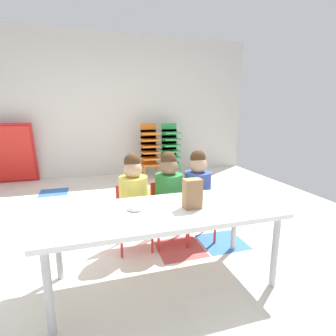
{
  "coord_description": "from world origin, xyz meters",
  "views": [
    {
      "loc": [
        -0.34,
        -2.61,
        1.31
      ],
      "look_at": [
        0.27,
        -0.63,
        0.84
      ],
      "focal_mm": 28.24,
      "sensor_mm": 36.0,
      "label": 1
    }
  ],
  "objects_px": {
    "seated_child_far_right": "(197,187)",
    "paper_plate_near_edge": "(136,210)",
    "donut_powdered_on_plate": "(136,208)",
    "folded_activity_table": "(8,154)",
    "craft_table": "(164,216)",
    "seated_child_middle_seat": "(169,190)",
    "paper_bag_brown": "(192,194)",
    "kid_chair_green_stack": "(171,147)",
    "kid_chair_orange_stack": "(150,148)",
    "donut_powdered_loose": "(195,202)",
    "seated_child_near_camera": "(133,193)"
  },
  "relations": [
    {
      "from": "seated_child_far_right",
      "to": "kid_chair_green_stack",
      "type": "height_order",
      "value": "kid_chair_green_stack"
    },
    {
      "from": "seated_child_far_right",
      "to": "kid_chair_green_stack",
      "type": "bearing_deg",
      "value": 78.0
    },
    {
      "from": "kid_chair_orange_stack",
      "to": "donut_powdered_loose",
      "type": "relative_size",
      "value": 9.61
    },
    {
      "from": "seated_child_far_right",
      "to": "donut_powdered_on_plate",
      "type": "distance_m",
      "value": 0.89
    },
    {
      "from": "seated_child_middle_seat",
      "to": "kid_chair_green_stack",
      "type": "height_order",
      "value": "kid_chair_green_stack"
    },
    {
      "from": "seated_child_near_camera",
      "to": "folded_activity_table",
      "type": "bearing_deg",
      "value": 120.77
    },
    {
      "from": "kid_chair_orange_stack",
      "to": "seated_child_far_right",
      "type": "bearing_deg",
      "value": -92.95
    },
    {
      "from": "seated_child_near_camera",
      "to": "donut_powdered_loose",
      "type": "distance_m",
      "value": 0.65
    },
    {
      "from": "seated_child_far_right",
      "to": "kid_chair_orange_stack",
      "type": "bearing_deg",
      "value": 87.05
    },
    {
      "from": "folded_activity_table",
      "to": "paper_bag_brown",
      "type": "xyz_separation_m",
      "value": [
        2.06,
        -3.5,
        0.16
      ]
    },
    {
      "from": "kid_chair_green_stack",
      "to": "paper_bag_brown",
      "type": "height_order",
      "value": "kid_chair_green_stack"
    },
    {
      "from": "seated_child_near_camera",
      "to": "paper_bag_brown",
      "type": "relative_size",
      "value": 4.17
    },
    {
      "from": "craft_table",
      "to": "kid_chair_orange_stack",
      "type": "distance_m",
      "value": 3.26
    },
    {
      "from": "seated_child_far_right",
      "to": "kid_chair_orange_stack",
      "type": "xyz_separation_m",
      "value": [
        0.14,
        2.63,
        0.02
      ]
    },
    {
      "from": "folded_activity_table",
      "to": "craft_table",
      "type": "bearing_deg",
      "value": -61.89
    },
    {
      "from": "paper_bag_brown",
      "to": "seated_child_near_camera",
      "type": "bearing_deg",
      "value": 119.35
    },
    {
      "from": "seated_child_near_camera",
      "to": "donut_powdered_on_plate",
      "type": "distance_m",
      "value": 0.54
    },
    {
      "from": "craft_table",
      "to": "seated_child_far_right",
      "type": "bearing_deg",
      "value": 48.25
    },
    {
      "from": "kid_chair_orange_stack",
      "to": "craft_table",
      "type": "bearing_deg",
      "value": -101.39
    },
    {
      "from": "donut_powdered_on_plate",
      "to": "seated_child_middle_seat",
      "type": "bearing_deg",
      "value": 52.27
    },
    {
      "from": "seated_child_middle_seat",
      "to": "donut_powdered_on_plate",
      "type": "distance_m",
      "value": 0.68
    },
    {
      "from": "kid_chair_orange_stack",
      "to": "kid_chair_green_stack",
      "type": "xyz_separation_m",
      "value": [
        0.42,
        0.0,
        0.0
      ]
    },
    {
      "from": "seated_child_near_camera",
      "to": "paper_plate_near_edge",
      "type": "height_order",
      "value": "seated_child_near_camera"
    },
    {
      "from": "donut_powdered_on_plate",
      "to": "seated_child_far_right",
      "type": "bearing_deg",
      "value": 36.89
    },
    {
      "from": "seated_child_middle_seat",
      "to": "kid_chair_orange_stack",
      "type": "relative_size",
      "value": 0.88
    },
    {
      "from": "paper_plate_near_edge",
      "to": "kid_chair_orange_stack",
      "type": "bearing_deg",
      "value": 75.05
    },
    {
      "from": "donut_powdered_loose",
      "to": "seated_child_far_right",
      "type": "bearing_deg",
      "value": 64.56
    },
    {
      "from": "seated_child_middle_seat",
      "to": "paper_bag_brown",
      "type": "xyz_separation_m",
      "value": [
        -0.0,
        -0.6,
        0.15
      ]
    },
    {
      "from": "craft_table",
      "to": "folded_activity_table",
      "type": "bearing_deg",
      "value": 118.11
    },
    {
      "from": "seated_child_middle_seat",
      "to": "kid_chair_orange_stack",
      "type": "height_order",
      "value": "kid_chair_orange_stack"
    },
    {
      "from": "seated_child_far_right",
      "to": "paper_plate_near_edge",
      "type": "distance_m",
      "value": 0.89
    },
    {
      "from": "seated_child_middle_seat",
      "to": "paper_bag_brown",
      "type": "relative_size",
      "value": 4.17
    },
    {
      "from": "paper_bag_brown",
      "to": "donut_powdered_on_plate",
      "type": "bearing_deg",
      "value": 170.78
    },
    {
      "from": "kid_chair_orange_stack",
      "to": "paper_bag_brown",
      "type": "distance_m",
      "value": 3.26
    },
    {
      "from": "craft_table",
      "to": "donut_powdered_loose",
      "type": "xyz_separation_m",
      "value": [
        0.26,
        0.05,
        0.07
      ]
    },
    {
      "from": "seated_child_middle_seat",
      "to": "kid_chair_orange_stack",
      "type": "distance_m",
      "value": 2.66
    },
    {
      "from": "seated_child_middle_seat",
      "to": "donut_powdered_loose",
      "type": "relative_size",
      "value": 8.48
    },
    {
      "from": "donut_powdered_loose",
      "to": "craft_table",
      "type": "bearing_deg",
      "value": -169.19
    },
    {
      "from": "paper_plate_near_edge",
      "to": "donut_powdered_on_plate",
      "type": "xyz_separation_m",
      "value": [
        0.0,
        0.0,
        0.02
      ]
    },
    {
      "from": "paper_bag_brown",
      "to": "donut_powdered_on_plate",
      "type": "relative_size",
      "value": 1.82
    },
    {
      "from": "kid_chair_orange_stack",
      "to": "folded_activity_table",
      "type": "bearing_deg",
      "value": 173.79
    },
    {
      "from": "donut_powdered_on_plate",
      "to": "paper_bag_brown",
      "type": "bearing_deg",
      "value": -9.22
    },
    {
      "from": "kid_chair_orange_stack",
      "to": "paper_bag_brown",
      "type": "xyz_separation_m",
      "value": [
        -0.44,
        -3.23,
        0.13
      ]
    },
    {
      "from": "kid_chair_green_stack",
      "to": "donut_powdered_loose",
      "type": "bearing_deg",
      "value": -104.36
    },
    {
      "from": "kid_chair_orange_stack",
      "to": "paper_plate_near_edge",
      "type": "bearing_deg",
      "value": -104.95
    },
    {
      "from": "paper_plate_near_edge",
      "to": "donut_powdered_loose",
      "type": "relative_size",
      "value": 1.66
    },
    {
      "from": "donut_powdered_loose",
      "to": "seated_child_middle_seat",
      "type": "bearing_deg",
      "value": 95.41
    },
    {
      "from": "seated_child_near_camera",
      "to": "kid_chair_green_stack",
      "type": "height_order",
      "value": "kid_chair_green_stack"
    },
    {
      "from": "seated_child_near_camera",
      "to": "kid_chair_orange_stack",
      "type": "distance_m",
      "value": 2.74
    },
    {
      "from": "paper_plate_near_edge",
      "to": "paper_bag_brown",
      "type": "bearing_deg",
      "value": -9.22
    }
  ]
}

